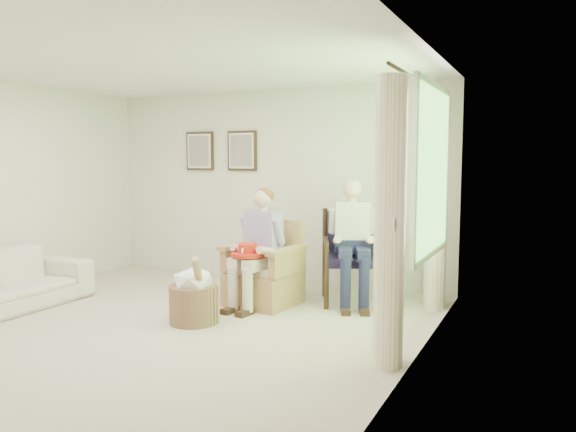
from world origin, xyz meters
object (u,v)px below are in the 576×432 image
object	(u,v)px
wood_armchair	(355,253)
person_wicker	(259,240)
wicker_armchair	(265,278)
red_hat	(248,252)
person_dark	(351,232)
hatbox	(194,295)

from	to	relation	value
wood_armchair	person_wicker	distance (m)	1.15
wicker_armchair	red_hat	distance (m)	0.48
person_dark	hatbox	distance (m)	1.90
wicker_armchair	red_hat	size ratio (longest dim) A/B	2.60
wicker_armchair	person_wicker	world-z (taller)	person_wicker
person_dark	hatbox	xyz separation A→B (m)	(-1.19, -1.38, -0.55)
person_dark	red_hat	bearing A→B (deg)	-165.73
wicker_armchair	hatbox	xyz separation A→B (m)	(-0.29, -0.99, -0.02)
wood_armchair	person_wicker	size ratio (longest dim) A/B	0.80
red_hat	hatbox	world-z (taller)	red_hat
wicker_armchair	person_wicker	bearing A→B (deg)	-82.82
wicker_armchair	person_dark	size ratio (longest dim) A/B	0.68
wicker_armchair	person_dark	distance (m)	1.11
red_hat	hatbox	bearing A→B (deg)	-111.45
person_dark	wood_armchair	bearing A→B (deg)	66.56
person_wicker	red_hat	size ratio (longest dim) A/B	3.56
person_dark	person_wicker	bearing A→B (deg)	-173.72
person_dark	hatbox	world-z (taller)	person_dark
wicker_armchair	person_wicker	size ratio (longest dim) A/B	0.73
wood_armchair	person_dark	distance (m)	0.31
red_hat	wood_armchair	bearing A→B (deg)	43.78
wood_armchair	hatbox	size ratio (longest dim) A/B	1.43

